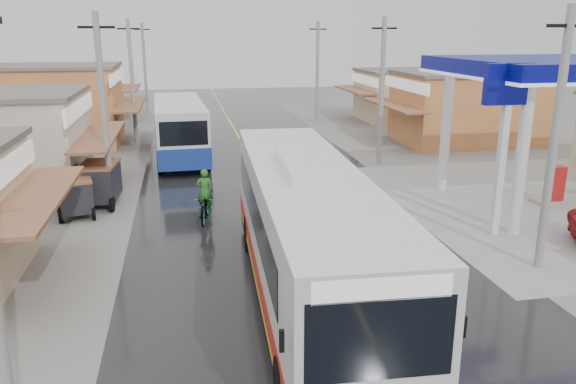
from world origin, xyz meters
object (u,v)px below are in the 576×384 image
second_bus (180,128)px  cyclist (205,204)px  tricycle_near (99,182)px  tricycle_far (75,194)px  coach_bus (306,235)px

second_bus → cyclist: second_bus is taller
tricycle_near → tricycle_far: (-0.79, -1.33, -0.15)m
tricycle_near → tricycle_far: 1.55m
coach_bus → tricycle_near: size_ratio=5.17×
coach_bus → cyclist: bearing=110.1°
cyclist → tricycle_far: size_ratio=1.00×
second_bus → tricycle_near: (-3.45, -8.75, -0.74)m
tricycle_near → tricycle_far: size_ratio=1.18×
cyclist → coach_bus: bearing=-62.9°
cyclist → tricycle_near: size_ratio=0.85×
second_bus → cyclist: 11.79m
second_bus → coach_bus: bearing=-82.8°
coach_bus → tricycle_far: bearing=132.0°
second_bus → tricycle_near: size_ratio=3.98×
coach_bus → cyclist: coach_bus is taller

